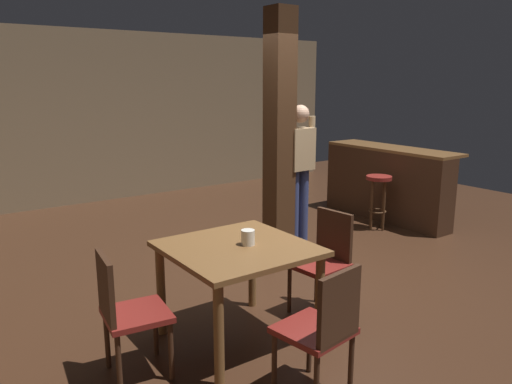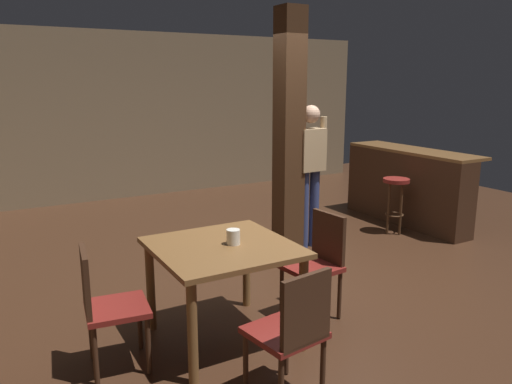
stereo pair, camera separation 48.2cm
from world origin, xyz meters
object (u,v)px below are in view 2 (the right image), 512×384
(chair_south, at_px, (293,329))
(bar_counter, at_px, (406,186))
(standing_person, at_px, (310,166))
(napkin_cup, at_px, (233,237))
(chair_west, at_px, (105,303))
(chair_east, at_px, (318,259))
(dining_table, at_px, (223,260))
(bar_stool_near, at_px, (396,192))

(chair_south, bearing_deg, bar_counter, 35.52)
(standing_person, bearing_deg, chair_south, -127.30)
(chair_south, relative_size, napkin_cup, 7.59)
(standing_person, bearing_deg, napkin_cup, -139.64)
(chair_west, bearing_deg, chair_east, -1.17)
(napkin_cup, distance_m, bar_counter, 4.01)
(dining_table, distance_m, napkin_cup, 0.20)
(chair_south, distance_m, bar_counter, 4.51)
(chair_west, distance_m, bar_counter, 4.88)
(chair_east, height_order, bar_counter, bar_counter)
(chair_east, bearing_deg, standing_person, 56.97)
(chair_south, xyz_separation_m, bar_counter, (3.67, 2.62, 0.03))
(chair_west, relative_size, bar_counter, 0.43)
(chair_east, bearing_deg, chair_south, -133.51)
(napkin_cup, relative_size, bar_stool_near, 0.16)
(bar_stool_near, bearing_deg, chair_west, -161.22)
(dining_table, bearing_deg, standing_person, 38.73)
(chair_west, xyz_separation_m, bar_counter, (4.59, 1.67, 0.03))
(bar_stool_near, bearing_deg, chair_south, -143.68)
(chair_east, xyz_separation_m, standing_person, (0.99, 1.53, 0.50))
(chair_east, xyz_separation_m, napkin_cup, (-0.81, -0.01, 0.33))
(bar_stool_near, bearing_deg, napkin_cup, -155.35)
(napkin_cup, distance_m, standing_person, 2.37)
(dining_table, distance_m, standing_person, 2.43)
(chair_south, height_order, standing_person, standing_person)
(chair_south, xyz_separation_m, napkin_cup, (0.05, 0.90, 0.33))
(dining_table, relative_size, chair_west, 1.15)
(napkin_cup, relative_size, standing_person, 0.07)
(chair_east, bearing_deg, bar_stool_near, 31.66)
(bar_counter, bearing_deg, chair_east, -148.65)
(chair_west, distance_m, chair_east, 1.78)
(standing_person, xyz_separation_m, bar_counter, (1.81, 0.18, -0.46))
(chair_east, distance_m, standing_person, 1.89)
(dining_table, distance_m, chair_east, 0.90)
(chair_east, bearing_deg, chair_west, 178.83)
(chair_south, relative_size, standing_person, 0.52)
(chair_west, bearing_deg, chair_south, -45.84)
(dining_table, bearing_deg, napkin_cup, -17.30)
(standing_person, bearing_deg, chair_west, -151.76)
(standing_person, distance_m, bar_counter, 1.88)
(napkin_cup, bearing_deg, bar_counter, 25.36)
(standing_person, distance_m, bar_stool_near, 1.41)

